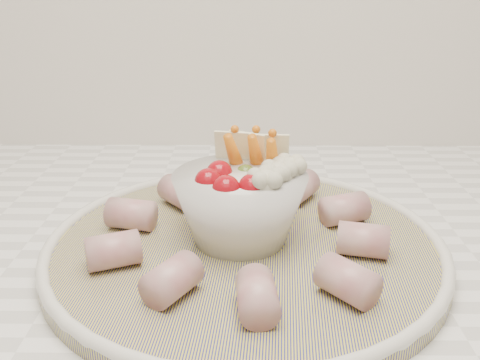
{
  "coord_description": "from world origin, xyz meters",
  "views": [
    {
      "loc": [
        0.11,
        0.92,
        1.18
      ],
      "look_at": [
        0.11,
        1.4,
        1.0
      ],
      "focal_mm": 40.0,
      "sensor_mm": 36.0,
      "label": 1
    }
  ],
  "objects": [
    {
      "name": "serving_platter",
      "position": [
        0.11,
        1.39,
        0.93
      ],
      "size": [
        0.42,
        0.42,
        0.02
      ],
      "color": "navy",
      "rests_on": "kitchen_counter"
    },
    {
      "name": "veggie_bowl",
      "position": [
        0.11,
        1.4,
        0.97
      ],
      "size": [
        0.13,
        0.13,
        0.1
      ],
      "color": "silver",
      "rests_on": "serving_platter"
    },
    {
      "name": "cured_meat_rolls",
      "position": [
        0.11,
        1.39,
        0.95
      ],
      "size": [
        0.28,
        0.3,
        0.03
      ],
      "color": "#A34A53",
      "rests_on": "serving_platter"
    }
  ]
}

